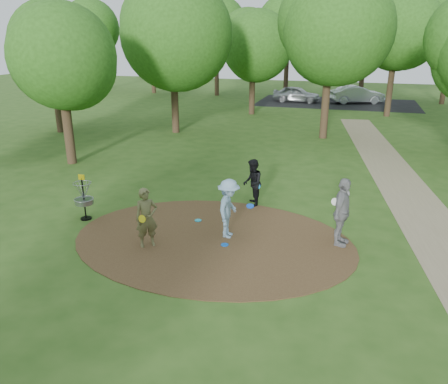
# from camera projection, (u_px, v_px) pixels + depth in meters

# --- Properties ---
(ground) EXTENTS (100.00, 100.00, 0.00)m
(ground) POSITION_uv_depth(u_px,v_px,m) (212.00, 240.00, 12.96)
(ground) COLOR #2D5119
(ground) RESTS_ON ground
(dirt_clearing) EXTENTS (8.40, 8.40, 0.02)m
(dirt_clearing) POSITION_uv_depth(u_px,v_px,m) (212.00, 240.00, 12.95)
(dirt_clearing) COLOR #47301C
(dirt_clearing) RESTS_ON ground
(footpath) EXTENTS (7.55, 39.89, 0.01)m
(footpath) POSITION_uv_depth(u_px,v_px,m) (440.00, 239.00, 13.00)
(footpath) COLOR #8C7A5B
(footpath) RESTS_ON ground
(parking_lot) EXTENTS (14.00, 8.00, 0.01)m
(parking_lot) POSITION_uv_depth(u_px,v_px,m) (336.00, 103.00, 39.47)
(parking_lot) COLOR black
(parking_lot) RESTS_ON ground
(player_observer_with_disc) EXTENTS (0.76, 0.73, 1.75)m
(player_observer_with_disc) POSITION_uv_depth(u_px,v_px,m) (147.00, 218.00, 12.29)
(player_observer_with_disc) COLOR brown
(player_observer_with_disc) RESTS_ON ground
(player_throwing_with_disc) EXTENTS (1.12, 1.17, 1.80)m
(player_throwing_with_disc) POSITION_uv_depth(u_px,v_px,m) (229.00, 209.00, 12.87)
(player_throwing_with_disc) COLOR #8FB6D5
(player_throwing_with_disc) RESTS_ON ground
(player_walking_with_disc) EXTENTS (0.83, 0.96, 1.69)m
(player_walking_with_disc) POSITION_uv_depth(u_px,v_px,m) (252.00, 183.00, 15.32)
(player_walking_with_disc) COLOR black
(player_walking_with_disc) RESTS_ON ground
(player_waiting_with_disc) EXTENTS (0.73, 1.26, 2.02)m
(player_waiting_with_disc) POSITION_uv_depth(u_px,v_px,m) (342.00, 212.00, 12.33)
(player_waiting_with_disc) COLOR gray
(player_waiting_with_disc) RESTS_ON ground
(disc_ground_cyan) EXTENTS (0.22, 0.22, 0.02)m
(disc_ground_cyan) POSITION_uv_depth(u_px,v_px,m) (198.00, 220.00, 14.26)
(disc_ground_cyan) COLOR #1BB6DB
(disc_ground_cyan) RESTS_ON dirt_clearing
(disc_ground_blue) EXTENTS (0.22, 0.22, 0.02)m
(disc_ground_blue) POSITION_uv_depth(u_px,v_px,m) (225.00, 245.00, 12.59)
(disc_ground_blue) COLOR blue
(disc_ground_blue) RESTS_ON dirt_clearing
(car_left) EXTENTS (4.23, 1.72, 1.44)m
(car_left) POSITION_uv_depth(u_px,v_px,m) (296.00, 94.00, 39.74)
(car_left) COLOR #A7ACAF
(car_left) RESTS_ON ground
(car_right) EXTENTS (4.97, 3.22, 1.55)m
(car_right) POSITION_uv_depth(u_px,v_px,m) (357.00, 95.00, 38.93)
(car_right) COLOR #B2B6BA
(car_right) RESTS_ON ground
(disc_golf_basket) EXTENTS (0.63, 0.63, 1.54)m
(disc_golf_basket) POSITION_uv_depth(u_px,v_px,m) (83.00, 194.00, 14.15)
(disc_golf_basket) COLOR black
(disc_golf_basket) RESTS_ON ground
(tree_ring) EXTENTS (37.40, 45.33, 8.81)m
(tree_ring) POSITION_uv_depth(u_px,v_px,m) (330.00, 47.00, 19.14)
(tree_ring) COLOR #332316
(tree_ring) RESTS_ON ground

